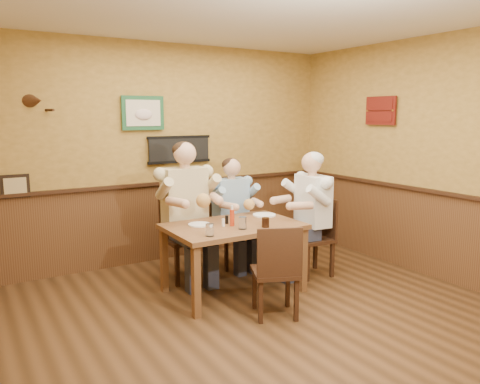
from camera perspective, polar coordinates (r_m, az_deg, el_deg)
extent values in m
plane|color=#372210|center=(4.33, 3.42, -16.63)|extent=(5.00, 5.00, 0.00)
cube|color=#B58E3F|center=(6.13, -9.94, 4.60)|extent=(5.00, 0.02, 2.80)
cube|color=#B58E3F|center=(5.73, 24.61, 3.55)|extent=(0.02, 5.00, 2.80)
cube|color=brown|center=(6.25, -9.64, -3.66)|extent=(5.00, 0.02, 1.00)
cube|color=brown|center=(5.86, 23.90, -5.23)|extent=(0.02, 5.00, 1.00)
cube|color=black|center=(6.20, -7.41, 5.18)|extent=(0.88, 0.03, 0.34)
cube|color=#1C542E|center=(6.00, -11.74, 9.41)|extent=(0.54, 0.03, 0.42)
cube|color=black|center=(5.73, -25.73, 0.64)|extent=(0.30, 0.03, 0.26)
cube|color=maroon|center=(6.32, 16.77, 9.48)|extent=(0.03, 0.48, 0.36)
cube|color=brown|center=(4.98, -0.79, -4.22)|extent=(1.40, 0.90, 0.05)
cube|color=brown|center=(4.47, -5.38, -10.90)|extent=(0.07, 0.07, 0.70)
cube|color=brown|center=(5.13, 7.70, -8.26)|extent=(0.07, 0.07, 0.70)
cube|color=brown|center=(5.15, -9.24, -8.23)|extent=(0.07, 0.07, 0.70)
cube|color=brown|center=(5.73, 2.76, -6.29)|extent=(0.07, 0.07, 0.70)
cylinder|color=white|center=(4.49, -3.71, -4.65)|extent=(0.08, 0.08, 0.12)
cylinder|color=white|center=(4.76, 0.31, -3.79)|extent=(0.09, 0.09, 0.13)
cylinder|color=black|center=(4.84, 3.13, -3.72)|extent=(0.10, 0.10, 0.10)
cylinder|color=red|center=(4.88, -0.97, -3.03)|extent=(0.06, 0.06, 0.20)
cylinder|color=white|center=(4.88, -2.04, -3.75)|extent=(0.03, 0.03, 0.08)
cylinder|color=black|center=(4.99, -1.63, -3.39)|extent=(0.05, 0.05, 0.09)
cylinder|color=white|center=(4.95, -4.98, -3.96)|extent=(0.30, 0.30, 0.02)
cylinder|color=white|center=(5.40, 2.97, -2.80)|extent=(0.34, 0.34, 0.02)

